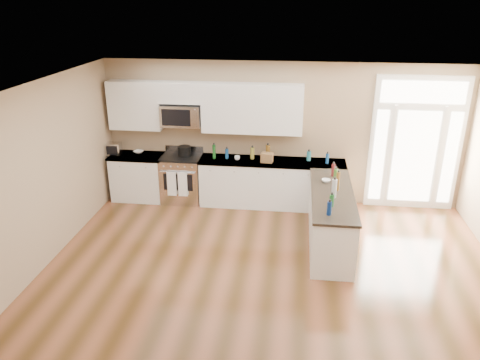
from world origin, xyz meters
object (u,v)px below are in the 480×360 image
object	(u,v)px
toaster_oven	(114,149)
peninsula_cabinet	(330,220)
stockpot	(184,151)
kitchen_range	(182,178)

from	to	relation	value
toaster_oven	peninsula_cabinet	bearing A→B (deg)	-20.67
stockpot	toaster_oven	distance (m)	1.44
kitchen_range	toaster_oven	xyz separation A→B (m)	(-1.38, -0.01, 0.58)
peninsula_cabinet	toaster_oven	world-z (taller)	toaster_oven
toaster_oven	kitchen_range	bearing A→B (deg)	-1.72
kitchen_range	stockpot	xyz separation A→B (m)	(0.05, 0.07, 0.57)
stockpot	toaster_oven	world-z (taller)	toaster_oven
peninsula_cabinet	stockpot	world-z (taller)	stockpot
kitchen_range	stockpot	world-z (taller)	stockpot
peninsula_cabinet	stockpot	xyz separation A→B (m)	(-2.84, 1.51, 0.62)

